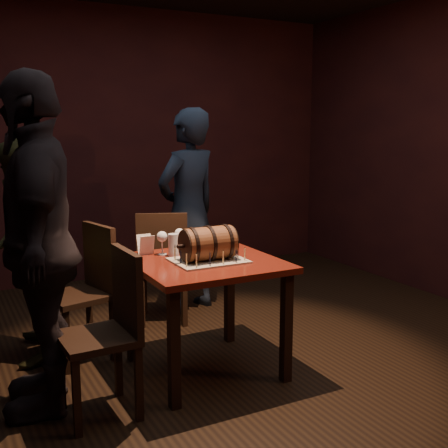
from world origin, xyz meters
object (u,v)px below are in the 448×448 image
object	(u,v)px
chair_left_front	(111,323)
chair_left_rear	(88,284)
barrel_cake	(208,243)
wine_glass_mid	(180,235)
pub_table	(205,277)
chair_back	(163,261)
person_left_front	(39,245)
pint_of_ale	(174,245)
wine_glass_left	(162,238)
person_left_rear	(24,252)
wine_glass_right	(203,234)
person_back	(188,211)

from	to	relation	value
chair_left_front	chair_left_rear	bearing A→B (deg)	84.62
barrel_cake	wine_glass_mid	world-z (taller)	barrel_cake
pub_table	chair_back	distance (m)	0.98
pub_table	person_left_front	size ratio (longest dim) A/B	0.47
pint_of_ale	chair_left_rear	bearing A→B (deg)	141.44
wine_glass_left	chair_left_rear	xyz separation A→B (m)	(-0.43, 0.32, -0.35)
barrel_cake	chair_back	world-z (taller)	barrel_cake
pint_of_ale	person_left_rear	size ratio (longest dim) A/B	0.10
wine_glass_right	chair_left_front	distance (m)	1.02
chair_left_front	person_back	world-z (taller)	person_back
chair_back	chair_left_front	size ratio (longest dim) A/B	1.00
wine_glass_mid	pint_of_ale	distance (m)	0.15
barrel_cake	chair_left_rear	world-z (taller)	barrel_cake
person_back	person_left_front	xyz separation A→B (m)	(-1.44, -1.20, 0.08)
person_left_front	wine_glass_right	bearing A→B (deg)	115.87
barrel_cake	person_left_front	size ratio (longest dim) A/B	0.20
wine_glass_right	pint_of_ale	xyz separation A→B (m)	(-0.25, -0.07, -0.05)
wine_glass_mid	chair_left_front	bearing A→B (deg)	-139.63
wine_glass_mid	person_left_rear	xyz separation A→B (m)	(-0.96, 0.43, -0.10)
barrel_cake	pub_table	bearing A→B (deg)	94.84
wine_glass_left	chair_left_front	bearing A→B (deg)	-134.71
pub_table	wine_glass_left	world-z (taller)	wine_glass_left
wine_glass_mid	person_back	world-z (taller)	person_back
pint_of_ale	barrel_cake	bearing A→B (deg)	-60.08
barrel_cake	pint_of_ale	bearing A→B (deg)	119.92
chair_left_rear	chair_back	bearing A→B (deg)	28.50
wine_glass_left	person_left_front	bearing A→B (deg)	-162.41
pint_of_ale	chair_back	distance (m)	0.85
pub_table	wine_glass_right	distance (m)	0.37
pub_table	person_left_rear	world-z (taller)	person_left_rear
pub_table	wine_glass_mid	bearing A→B (deg)	97.95
wine_glass_mid	pub_table	bearing A→B (deg)	-82.05
wine_glass_right	wine_glass_left	bearing A→B (deg)	179.77
person_back	chair_left_front	bearing A→B (deg)	32.41
barrel_cake	person_left_rear	bearing A→B (deg)	142.48
person_left_rear	person_left_front	world-z (taller)	person_left_front
barrel_cake	chair_left_front	xyz separation A→B (m)	(-0.70, -0.21, -0.35)
wine_glass_left	wine_glass_right	distance (m)	0.30
chair_left_rear	wine_glass_mid	bearing A→B (deg)	-25.61
barrel_cake	chair_back	bearing A→B (deg)	85.53
pub_table	chair_back	size ratio (longest dim) A/B	0.97
wine_glass_right	chair_left_front	bearing A→B (deg)	-147.59
chair_left_front	person_left_front	size ratio (longest dim) A/B	0.49
chair_left_front	person_back	bearing A→B (deg)	52.46
chair_back	person_back	size ratio (longest dim) A/B	0.53
pub_table	chair_back	xyz separation A→B (m)	(0.08, 0.97, -0.12)
chair_back	person_back	distance (m)	0.55
chair_back	barrel_cake	bearing A→B (deg)	-94.47
pint_of_ale	chair_left_rear	xyz separation A→B (m)	(-0.49, 0.39, -0.30)
wine_glass_right	person_left_rear	world-z (taller)	person_left_rear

